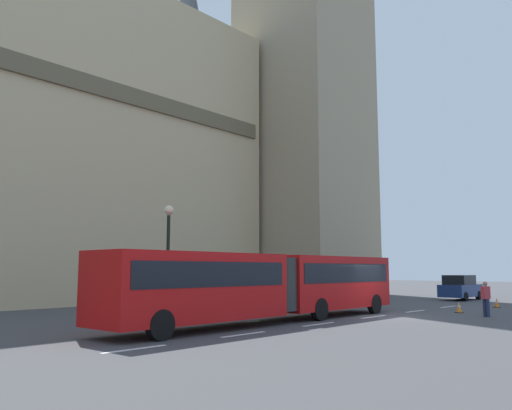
# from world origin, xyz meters

# --- Properties ---
(ground_plane) EXTENTS (160.00, 160.00, 0.00)m
(ground_plane) POSITION_xyz_m (0.00, 0.00, 0.00)
(ground_plane) COLOR #424244
(lane_centre_marking) EXTENTS (25.20, 0.16, 0.01)m
(lane_centre_marking) POSITION_xyz_m (-3.18, 0.00, 0.01)
(lane_centre_marking) COLOR silver
(lane_centre_marking) RESTS_ON ground_plane
(articulated_bus) EXTENTS (16.93, 2.54, 2.90)m
(articulated_bus) POSITION_xyz_m (-6.21, 1.99, 1.75)
(articulated_bus) COLOR #B20F0F
(articulated_bus) RESTS_ON ground_plane
(sedan_lead) EXTENTS (4.40, 1.86, 1.85)m
(sedan_lead) POSITION_xyz_m (16.14, 2.13, 0.91)
(sedan_lead) COLOR navy
(sedan_lead) RESTS_ON ground_plane
(traffic_cone_west) EXTENTS (0.36, 0.36, 0.58)m
(traffic_cone_west) POSITION_xyz_m (4.33, -2.16, 0.28)
(traffic_cone_west) COLOR black
(traffic_cone_west) RESTS_ON ground_plane
(traffic_cone_middle) EXTENTS (0.36, 0.36, 0.58)m
(traffic_cone_middle) POSITION_xyz_m (9.72, -2.42, 0.28)
(traffic_cone_middle) COLOR black
(traffic_cone_middle) RESTS_ON ground_plane
(street_lamp) EXTENTS (0.44, 0.44, 5.27)m
(street_lamp) POSITION_xyz_m (-8.28, 6.50, 3.06)
(street_lamp) COLOR black
(street_lamp) RESTS_ON ground_plane
(pedestrian_near_cones) EXTENTS (0.46, 0.37, 1.69)m
(pedestrian_near_cones) POSITION_xyz_m (2.73, -4.09, 0.91)
(pedestrian_near_cones) COLOR #262D4C
(pedestrian_near_cones) RESTS_ON ground_plane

